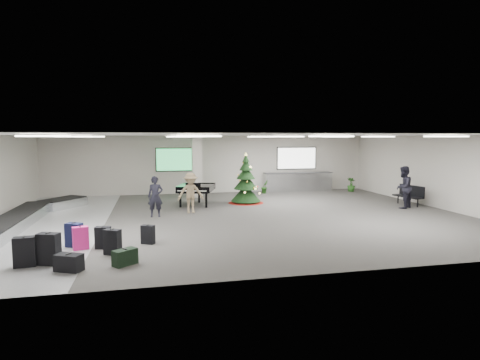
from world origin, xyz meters
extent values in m
plane|color=#393734|center=(0.00, 0.00, 0.00)|extent=(18.00, 18.00, 0.00)
cube|color=#B1A9A1|center=(0.00, 7.00, 1.60)|extent=(18.00, 0.02, 3.20)
cube|color=#B1A9A1|center=(0.00, -7.00, 1.60)|extent=(18.00, 0.02, 3.20)
cube|color=#B1A9A1|center=(9.00, 0.00, 1.60)|extent=(0.02, 14.00, 3.20)
cube|color=silver|center=(0.00, 0.00, 3.20)|extent=(18.00, 14.00, 0.02)
cube|color=slate|center=(-7.00, 0.00, 0.00)|extent=(4.00, 14.00, 0.01)
cube|color=beige|center=(-1.00, 5.60, 1.60)|extent=(0.50, 0.50, 3.20)
cube|color=green|center=(-2.00, 6.95, 1.90)|extent=(2.20, 0.08, 1.30)
cube|color=white|center=(5.00, 6.95, 1.90)|extent=(2.40, 0.08, 1.30)
cube|color=white|center=(-6.00, -4.00, 3.14)|extent=(1.20, 0.60, 0.04)
cube|color=white|center=(-6.00, 0.00, 3.14)|extent=(1.20, 0.60, 0.04)
cube|color=white|center=(-6.00, 4.00, 3.14)|extent=(1.20, 0.60, 0.04)
cube|color=white|center=(-2.00, -4.00, 3.14)|extent=(1.20, 0.60, 0.04)
cube|color=white|center=(-2.00, 0.00, 3.14)|extent=(1.20, 0.60, 0.04)
cube|color=white|center=(-2.00, 4.00, 3.14)|extent=(1.20, 0.60, 0.04)
cube|color=white|center=(2.00, -4.00, 3.14)|extent=(1.20, 0.60, 0.04)
cube|color=white|center=(2.00, 0.00, 3.14)|extent=(1.20, 0.60, 0.04)
cube|color=white|center=(2.00, 4.00, 3.14)|extent=(1.20, 0.60, 0.04)
cube|color=white|center=(6.00, -4.00, 3.14)|extent=(1.20, 0.60, 0.04)
cube|color=white|center=(6.00, 0.00, 3.14)|extent=(1.20, 0.60, 0.04)
cube|color=white|center=(6.00, 4.00, 3.14)|extent=(1.20, 0.60, 0.04)
cube|color=silver|center=(-8.00, -1.00, 0.19)|extent=(1.00, 8.00, 0.38)
cube|color=black|center=(-8.00, -1.00, 0.40)|extent=(0.95, 7.90, 0.05)
cube|color=silver|center=(-7.20, 3.60, 0.19)|extent=(1.97, 2.21, 0.38)
cube|color=black|center=(-7.20, 3.60, 0.40)|extent=(1.87, 2.10, 0.05)
cube|color=silver|center=(5.00, 6.65, 0.53)|extent=(4.00, 0.60, 1.05)
cube|color=#333336|center=(5.00, 6.65, 1.06)|extent=(4.05, 0.65, 0.04)
cube|color=black|center=(-5.79, -4.94, 0.39)|extent=(0.57, 0.43, 0.79)
cube|color=black|center=(-5.79, -4.94, 0.80)|extent=(0.09, 0.17, 0.02)
cube|color=black|center=(-4.36, -4.37, 0.34)|extent=(0.49, 0.42, 0.68)
cube|color=black|center=(-4.36, -4.37, 0.69)|extent=(0.10, 0.14, 0.02)
cube|color=#E71E82|center=(-5.27, -3.69, 0.32)|extent=(0.46, 0.34, 0.64)
cube|color=black|center=(-5.27, -3.69, 0.65)|extent=(0.07, 0.14, 0.02)
cube|color=black|center=(-4.68, -3.69, 0.31)|extent=(0.45, 0.30, 0.62)
cube|color=black|center=(-4.68, -3.69, 0.63)|extent=(0.06, 0.14, 0.02)
cube|color=black|center=(-5.50, -3.37, 0.34)|extent=(0.52, 0.44, 0.69)
cube|color=black|center=(-5.50, -3.37, 0.70)|extent=(0.10, 0.15, 0.02)
cube|color=black|center=(-6.33, -4.97, 0.37)|extent=(0.51, 0.32, 0.73)
cube|color=black|center=(-6.33, -4.97, 0.74)|extent=(0.05, 0.16, 0.02)
cube|color=black|center=(-3.99, -5.34, 0.19)|extent=(0.64, 0.59, 0.39)
cube|color=black|center=(-3.99, -5.34, 0.40)|extent=(0.13, 0.15, 0.02)
cube|color=black|center=(-3.45, -3.45, 0.27)|extent=(0.43, 0.36, 0.55)
cube|color=black|center=(-3.45, -3.45, 0.56)|extent=(0.08, 0.12, 0.02)
cube|color=black|center=(-5.23, -5.54, 0.20)|extent=(0.70, 0.58, 0.40)
cube|color=black|center=(-5.23, -5.54, 0.41)|extent=(0.12, 0.20, 0.02)
cone|color=maroon|center=(1.04, 3.13, 0.05)|extent=(1.69, 1.69, 0.11)
cylinder|color=#3F2819|center=(1.04, 3.13, 0.22)|extent=(0.11, 0.11, 0.45)
cone|color=black|center=(1.04, 3.13, 0.49)|extent=(1.43, 1.43, 0.80)
cone|color=black|center=(1.04, 3.13, 1.03)|extent=(1.16, 1.16, 0.71)
cone|color=black|center=(1.04, 3.13, 1.47)|extent=(0.89, 0.89, 0.62)
cone|color=black|center=(1.04, 3.13, 1.83)|extent=(0.62, 0.62, 0.54)
cone|color=black|center=(1.04, 3.13, 2.14)|extent=(0.36, 0.36, 0.40)
cone|color=#FFE566|center=(1.04, 3.13, 2.34)|extent=(0.14, 0.14, 0.16)
cube|color=black|center=(-1.33, 3.05, 0.80)|extent=(1.96, 2.09, 0.27)
cube|color=black|center=(-1.60, 2.17, 0.72)|extent=(1.44, 0.71, 0.10)
cube|color=white|center=(-1.61, 2.14, 0.78)|extent=(1.25, 0.51, 0.02)
cube|color=black|center=(-1.53, 2.40, 1.00)|extent=(0.66, 0.23, 0.21)
cylinder|color=black|center=(-2.09, 2.58, 0.33)|extent=(0.10, 0.10, 0.66)
cylinder|color=black|center=(-0.97, 2.23, 0.33)|extent=(0.10, 0.10, 0.66)
cylinder|color=black|center=(-1.12, 3.71, 0.33)|extent=(0.10, 0.10, 0.66)
cube|color=black|center=(8.15, 0.85, 0.41)|extent=(0.74, 1.52, 0.06)
cylinder|color=black|center=(8.15, 0.27, 0.19)|extent=(0.06, 0.06, 0.39)
cylinder|color=black|center=(8.15, 1.44, 0.19)|extent=(0.06, 0.06, 0.39)
cube|color=black|center=(8.37, 0.85, 0.68)|extent=(0.31, 1.44, 0.49)
imported|color=black|center=(-3.19, 0.61, 0.80)|extent=(0.60, 0.41, 1.60)
imported|color=#826E50|center=(-1.76, 1.16, 0.83)|extent=(1.10, 0.66, 1.66)
imported|color=black|center=(7.46, 0.22, 0.93)|extent=(1.14, 1.08, 1.86)
imported|color=#164215|center=(2.84, 6.15, 0.37)|extent=(0.51, 0.47, 0.75)
imported|color=#164215|center=(7.91, 5.76, 0.41)|extent=(0.64, 0.64, 0.81)
camera|label=1|loc=(-3.29, -15.26, 3.10)|focal=30.00mm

